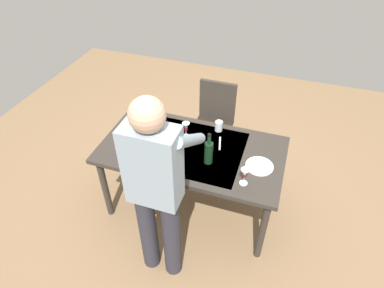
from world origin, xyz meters
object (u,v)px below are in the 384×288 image
(side_bowl_salad, at_px, (130,136))
(wine_bottle, at_px, (209,152))
(serving_bowl_pasta, at_px, (158,151))
(wine_glass_left, at_px, (186,127))
(water_cup_near_right, at_px, (219,126))
(person_server, at_px, (156,187))
(wine_glass_right, at_px, (245,174))
(dinner_plate_near, at_px, (259,166))
(chair_near, at_px, (214,118))
(water_cup_near_left, at_px, (120,153))
(dining_table, at_px, (192,155))

(side_bowl_salad, bearing_deg, wine_bottle, 174.75)
(serving_bowl_pasta, bearing_deg, wine_glass_left, -115.88)
(water_cup_near_right, distance_m, side_bowl_salad, 0.82)
(wine_glass_left, bearing_deg, person_server, 95.25)
(water_cup_near_right, relative_size, side_bowl_salad, 0.55)
(wine_glass_right, xyz_separation_m, dinner_plate_near, (-0.09, -0.23, -0.10))
(person_server, distance_m, serving_bowl_pasta, 0.60)
(wine_glass_right, bearing_deg, dinner_plate_near, -111.05)
(chair_near, relative_size, wine_glass_left, 6.03)
(chair_near, relative_size, water_cup_near_right, 9.19)
(chair_near, height_order, wine_glass_right, chair_near)
(chair_near, distance_m, side_bowl_salad, 1.06)
(person_server, relative_size, serving_bowl_pasta, 5.63)
(wine_glass_right, xyz_separation_m, water_cup_near_right, (0.36, -0.59, -0.05))
(wine_glass_left, bearing_deg, water_cup_near_right, -144.56)
(wine_glass_left, distance_m, water_cup_near_right, 0.32)
(chair_near, distance_m, wine_bottle, 1.01)
(chair_near, bearing_deg, water_cup_near_left, 65.13)
(side_bowl_salad, bearing_deg, water_cup_near_right, -152.78)
(dining_table, xyz_separation_m, water_cup_near_left, (0.53, 0.31, 0.13))
(wine_bottle, distance_m, water_cup_near_right, 0.45)
(dinner_plate_near, bearing_deg, dining_table, -3.96)
(dining_table, relative_size, serving_bowl_pasta, 5.33)
(chair_near, bearing_deg, side_bowl_salad, 56.78)
(water_cup_near_left, relative_size, serving_bowl_pasta, 0.35)
(wine_glass_right, relative_size, water_cup_near_right, 1.53)
(dining_table, height_order, wine_bottle, wine_bottle)
(water_cup_near_left, bearing_deg, side_bowl_salad, -79.84)
(chair_near, height_order, water_cup_near_left, chair_near)
(water_cup_near_right, bearing_deg, water_cup_near_left, 42.76)
(wine_glass_left, xyz_separation_m, side_bowl_salad, (0.47, 0.19, -0.07))
(dining_table, distance_m, water_cup_near_left, 0.63)
(chair_near, relative_size, water_cup_near_left, 8.77)
(wine_bottle, bearing_deg, wine_glass_right, 156.01)
(wine_glass_left, xyz_separation_m, wine_glass_right, (-0.62, 0.41, 0.00))
(person_server, bearing_deg, dining_table, -92.28)
(wine_glass_right, distance_m, serving_bowl_pasta, 0.77)
(side_bowl_salad, height_order, dinner_plate_near, side_bowl_salad)
(water_cup_near_left, bearing_deg, wine_glass_right, -177.76)
(person_server, xyz_separation_m, serving_bowl_pasta, (0.22, -0.53, -0.18))
(wine_glass_right, bearing_deg, dining_table, -27.58)
(dinner_plate_near, bearing_deg, wine_bottle, 10.85)
(chair_near, xyz_separation_m, wine_bottle, (-0.19, 0.93, 0.33))
(water_cup_near_left, bearing_deg, dining_table, -149.85)
(chair_near, xyz_separation_m, water_cup_near_left, (0.52, 1.12, 0.28))
(dining_table, bearing_deg, wine_bottle, 146.54)
(water_cup_near_left, bearing_deg, dinner_plate_near, -166.71)
(water_cup_near_left, bearing_deg, water_cup_near_right, -137.24)
(water_cup_near_left, distance_m, serving_bowl_pasta, 0.32)
(serving_bowl_pasta, bearing_deg, wine_bottle, -174.89)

